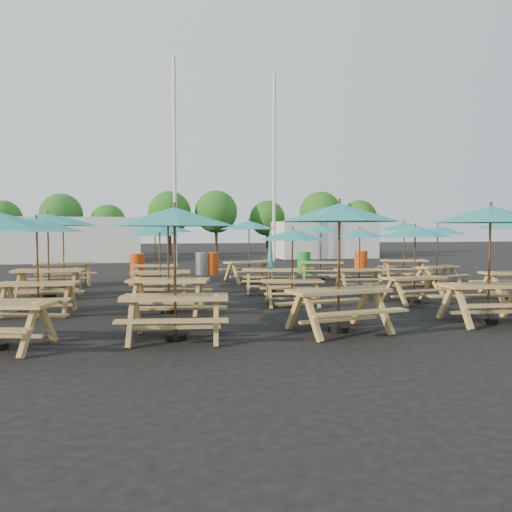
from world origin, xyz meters
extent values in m
plane|color=black|center=(0.00, 0.00, 0.00)|extent=(120.00, 120.00, 0.00)
cube|color=tan|center=(-6.11, -5.73, 0.46)|extent=(1.85, 0.72, 0.04)
cube|color=tan|center=(-6.29, -2.89, 0.74)|extent=(1.86, 0.86, 0.06)
cube|color=tan|center=(-6.35, -3.55, 0.45)|extent=(1.82, 0.41, 0.04)
cube|color=tan|center=(-6.23, -2.23, 0.45)|extent=(1.82, 0.41, 0.04)
cylinder|color=black|center=(-6.29, -2.89, 0.05)|extent=(0.36, 0.36, 0.10)
cylinder|color=brown|center=(-6.29, -2.89, 1.16)|extent=(0.04, 0.04, 2.31)
cone|color=teal|center=(-6.29, -2.89, 2.13)|extent=(2.34, 2.34, 0.32)
cube|color=tan|center=(-6.58, 0.24, 0.81)|extent=(2.02, 0.90, 0.07)
cube|color=tan|center=(-6.63, -0.49, 0.49)|extent=(1.99, 0.41, 0.04)
cube|color=tan|center=(-6.53, 0.96, 0.49)|extent=(1.99, 0.41, 0.04)
cylinder|color=black|center=(-6.58, 0.24, 0.05)|extent=(0.39, 0.39, 0.11)
cylinder|color=brown|center=(-6.58, 0.24, 1.26)|extent=(0.05, 0.05, 2.52)
cone|color=teal|center=(-6.58, 0.24, 2.32)|extent=(2.51, 2.51, 0.35)
cube|color=tan|center=(-6.61, 3.31, 0.82)|extent=(2.11, 1.23, 0.07)
cube|color=tan|center=(-6.44, 2.60, 0.50)|extent=(1.99, 0.75, 0.04)
cube|color=tan|center=(-6.79, 4.02, 0.50)|extent=(1.99, 0.75, 0.04)
cylinder|color=black|center=(-6.61, 3.31, 0.06)|extent=(0.40, 0.40, 0.11)
cylinder|color=brown|center=(-6.61, 3.31, 1.27)|extent=(0.05, 0.05, 2.54)
cone|color=teal|center=(-6.61, 3.31, 2.34)|extent=(2.87, 2.87, 0.35)
cube|color=tan|center=(-3.29, -6.33, 0.79)|extent=(2.00, 1.02, 0.06)
cube|color=tan|center=(-3.40, -7.03, 0.48)|extent=(1.93, 0.55, 0.04)
cube|color=tan|center=(-3.19, -5.64, 0.48)|extent=(1.93, 0.55, 0.04)
cylinder|color=black|center=(-3.29, -6.33, 0.05)|extent=(0.38, 0.38, 0.11)
cylinder|color=brown|center=(-3.29, -6.33, 1.22)|extent=(0.05, 0.05, 2.44)
cone|color=teal|center=(-3.29, -6.33, 2.25)|extent=(2.60, 2.60, 0.34)
cube|color=tan|center=(-3.26, -3.27, 0.79)|extent=(2.06, 1.24, 0.06)
cube|color=tan|center=(-3.45, -3.95, 0.48)|extent=(1.93, 0.77, 0.04)
cube|color=tan|center=(-3.07, -2.59, 0.48)|extent=(1.93, 0.77, 0.04)
cylinder|color=black|center=(-3.26, -3.27, 0.05)|extent=(0.39, 0.39, 0.11)
cylinder|color=brown|center=(-3.26, -3.27, 1.23)|extent=(0.05, 0.05, 2.46)
cone|color=teal|center=(-3.26, -3.27, 2.27)|extent=(2.83, 2.83, 0.34)
cube|color=tan|center=(-3.35, -0.13, 0.73)|extent=(1.80, 0.75, 0.06)
cube|color=tan|center=(-3.38, -0.78, 0.45)|extent=(1.79, 0.31, 0.04)
cube|color=tan|center=(-3.33, 0.53, 0.45)|extent=(1.79, 0.31, 0.04)
cylinder|color=black|center=(-3.35, -0.13, 0.05)|extent=(0.36, 0.36, 0.10)
cylinder|color=brown|center=(-3.35, -0.13, 1.14)|extent=(0.04, 0.04, 2.28)
cone|color=teal|center=(-3.35, -0.13, 2.10)|extent=(2.20, 2.20, 0.32)
cube|color=tan|center=(-3.41, 3.40, 0.68)|extent=(1.72, 0.83, 0.06)
cube|color=tan|center=(-3.48, 2.79, 0.41)|extent=(1.67, 0.42, 0.04)
cube|color=tan|center=(-3.34, 4.00, 0.41)|extent=(1.67, 0.42, 0.04)
cylinder|color=black|center=(-3.41, 3.40, 0.05)|extent=(0.33, 0.33, 0.09)
cylinder|color=brown|center=(-3.41, 3.40, 1.06)|extent=(0.04, 0.04, 2.11)
cone|color=teal|center=(-3.41, 3.40, 1.95)|extent=(2.19, 2.19, 0.29)
cube|color=tan|center=(-0.11, -6.33, 0.82)|extent=(2.10, 1.09, 0.07)
cube|color=tan|center=(0.01, -7.05, 0.50)|extent=(2.02, 0.60, 0.04)
cube|color=tan|center=(-0.23, -5.61, 0.50)|extent=(2.02, 0.60, 0.04)
cylinder|color=black|center=(-0.11, -6.33, 0.06)|extent=(0.40, 0.40, 0.11)
cylinder|color=brown|center=(-0.11, -6.33, 1.28)|extent=(0.05, 0.05, 2.55)
cone|color=teal|center=(-0.11, -6.33, 2.35)|extent=(2.74, 2.74, 0.35)
cube|color=tan|center=(0.00, -2.85, 0.66)|extent=(1.67, 0.84, 0.05)
cube|color=tan|center=(-0.09, -3.44, 0.40)|extent=(1.62, 0.44, 0.04)
cube|color=tan|center=(0.08, -2.27, 0.40)|extent=(1.62, 0.44, 0.04)
cylinder|color=black|center=(0.00, -2.85, 0.04)|extent=(0.32, 0.32, 0.09)
cylinder|color=brown|center=(0.00, -2.85, 1.02)|extent=(0.04, 0.04, 2.04)
cone|color=teal|center=(0.00, -2.85, 1.88)|extent=(2.16, 2.16, 0.28)
cube|color=tan|center=(0.09, -0.14, 0.73)|extent=(1.89, 1.07, 0.06)
cube|color=tan|center=(-0.05, -0.78, 0.45)|extent=(1.80, 0.63, 0.04)
cube|color=tan|center=(0.24, 0.50, 0.45)|extent=(1.80, 0.63, 0.04)
cylinder|color=black|center=(0.09, -0.14, 0.05)|extent=(0.36, 0.36, 0.10)
cylinder|color=brown|center=(0.09, -0.14, 1.14)|extent=(0.04, 0.04, 2.28)
cone|color=teal|center=(0.09, -0.14, 1.54)|extent=(0.22, 0.22, 1.49)
cube|color=tan|center=(0.13, 3.29, 0.77)|extent=(2.00, 1.20, 0.06)
cube|color=tan|center=(0.31, 2.63, 0.47)|extent=(1.87, 0.75, 0.04)
cube|color=tan|center=(-0.06, 3.95, 0.47)|extent=(1.87, 0.75, 0.04)
cylinder|color=black|center=(0.13, 3.29, 0.05)|extent=(0.37, 0.37, 0.10)
cylinder|color=brown|center=(0.13, 3.29, 1.19)|extent=(0.05, 0.05, 2.39)
cone|color=teal|center=(0.13, 3.29, 2.20)|extent=(2.75, 2.75, 0.33)
cube|color=tan|center=(3.40, -6.17, 0.82)|extent=(2.06, 0.97, 0.07)
cube|color=tan|center=(3.33, -6.89, 0.50)|extent=(2.01, 0.48, 0.04)
cube|color=tan|center=(3.47, -5.44, 0.50)|extent=(2.01, 0.48, 0.04)
cylinder|color=black|center=(3.40, -6.17, 0.06)|extent=(0.40, 0.40, 0.11)
cylinder|color=brown|center=(3.40, -6.17, 1.27)|extent=(0.05, 0.05, 2.54)
cone|color=teal|center=(3.40, -6.17, 2.34)|extent=(2.60, 2.60, 0.35)
cube|color=tan|center=(3.43, -3.11, 0.69)|extent=(1.74, 0.83, 0.06)
cube|color=tan|center=(3.49, -3.73, 0.42)|extent=(1.69, 0.41, 0.04)
cube|color=tan|center=(3.36, -2.50, 0.42)|extent=(1.69, 0.41, 0.04)
cylinder|color=black|center=(3.43, -3.11, 0.05)|extent=(0.34, 0.34, 0.09)
cylinder|color=brown|center=(3.43, -3.11, 1.07)|extent=(0.04, 0.04, 2.14)
cone|color=teal|center=(3.43, -3.11, 1.97)|extent=(2.20, 2.20, 0.30)
cube|color=tan|center=(3.25, 0.08, 0.67)|extent=(1.67, 0.75, 0.05)
cube|color=tan|center=(3.21, -0.52, 0.41)|extent=(1.64, 0.35, 0.04)
cube|color=tan|center=(3.30, 0.67, 0.41)|extent=(1.64, 0.35, 0.04)
cylinder|color=black|center=(3.25, 0.08, 0.05)|extent=(0.32, 0.32, 0.09)
cylinder|color=brown|center=(3.25, 0.08, 1.04)|extent=(0.04, 0.04, 2.07)
cone|color=teal|center=(3.25, 0.08, 1.91)|extent=(2.08, 2.08, 0.29)
cube|color=tan|center=(3.07, 3.33, 0.72)|extent=(1.87, 1.14, 0.06)
cube|color=tan|center=(2.89, 2.72, 0.44)|extent=(1.75, 0.72, 0.04)
cube|color=tan|center=(3.24, 3.95, 0.44)|extent=(1.75, 0.72, 0.04)
cylinder|color=black|center=(3.07, 3.33, 0.05)|extent=(0.35, 0.35, 0.10)
cylinder|color=brown|center=(3.07, 3.33, 1.12)|extent=(0.04, 0.04, 2.23)
cone|color=teal|center=(3.07, 3.33, 2.06)|extent=(2.58, 2.58, 0.31)
cube|color=tan|center=(6.66, -2.51, 0.47)|extent=(1.90, 0.48, 0.04)
cube|color=tan|center=(6.29, 0.26, 0.70)|extent=(1.83, 1.20, 0.06)
cube|color=tan|center=(6.50, -0.33, 0.43)|extent=(1.69, 0.79, 0.04)
cube|color=tan|center=(6.08, 0.85, 0.43)|extent=(1.69, 0.79, 0.04)
cylinder|color=black|center=(6.29, 0.26, 0.05)|extent=(0.34, 0.34, 0.09)
cylinder|color=brown|center=(6.29, 0.26, 1.09)|extent=(0.04, 0.04, 2.18)
cone|color=teal|center=(6.29, 0.26, 2.01)|extent=(2.60, 2.60, 0.30)
cube|color=tan|center=(6.59, 3.10, 0.75)|extent=(1.96, 1.18, 0.06)
cube|color=tan|center=(6.41, 2.45, 0.46)|extent=(1.84, 0.74, 0.04)
cube|color=tan|center=(6.77, 3.75, 0.46)|extent=(1.84, 0.74, 0.04)
cylinder|color=black|center=(6.59, 3.10, 0.05)|extent=(0.37, 0.37, 0.10)
cylinder|color=brown|center=(6.59, 3.10, 1.17)|extent=(0.04, 0.04, 2.34)
cone|color=teal|center=(6.59, 3.10, 2.16)|extent=(2.70, 2.70, 0.33)
cylinder|color=#C43F0B|center=(-4.10, 6.52, 0.50)|extent=(0.62, 0.62, 0.99)
cylinder|color=gray|center=(-1.26, 6.83, 0.50)|extent=(0.62, 0.62, 0.99)
cylinder|color=#C43F0B|center=(-0.83, 6.87, 0.50)|extent=(0.62, 0.62, 0.99)
cylinder|color=#1A902B|center=(3.46, 6.64, 0.50)|extent=(0.62, 0.62, 0.99)
cylinder|color=#C43F0B|center=(6.42, 6.86, 0.50)|extent=(0.62, 0.62, 0.99)
cylinder|color=silver|center=(-2.00, 14.00, 6.00)|extent=(0.20, 0.20, 12.00)
cylinder|color=silver|center=(4.50, 16.00, 6.00)|extent=(0.20, 0.20, 12.00)
cube|color=silver|center=(-8.00, 18.00, 1.40)|extent=(8.00, 4.00, 2.80)
cube|color=silver|center=(9.00, 19.00, 1.30)|extent=(7.00, 4.00, 2.60)
cylinder|color=#382314|center=(-14.07, 25.25, 0.96)|extent=(0.24, 0.24, 1.92)
sphere|color=#1E5919|center=(-14.07, 25.25, 2.84)|extent=(2.80, 2.80, 2.80)
cylinder|color=#382314|center=(-9.74, 23.90, 1.07)|extent=(0.24, 0.24, 2.14)
sphere|color=#1E5919|center=(-9.74, 23.90, 3.16)|extent=(3.11, 3.11, 3.11)
cylinder|color=#382314|center=(-6.39, 23.65, 0.89)|extent=(0.24, 0.24, 1.78)
sphere|color=#1E5919|center=(-6.39, 23.65, 2.63)|extent=(2.59, 2.59, 2.59)
cylinder|color=#382314|center=(-1.75, 24.72, 1.16)|extent=(0.24, 0.24, 2.31)
sphere|color=#1E5919|center=(-1.75, 24.72, 3.41)|extent=(3.36, 3.36, 3.36)
cylinder|color=#382314|center=(1.90, 24.26, 1.17)|extent=(0.24, 0.24, 2.35)
sphere|color=#1E5919|center=(1.90, 24.26, 3.47)|extent=(3.41, 3.41, 3.41)
cylinder|color=#382314|center=(6.22, 24.67, 1.01)|extent=(0.24, 0.24, 2.02)
sphere|color=#1E5919|center=(6.22, 24.67, 2.98)|extent=(2.94, 2.94, 2.94)
cylinder|color=#382314|center=(10.23, 22.90, 1.16)|extent=(0.24, 0.24, 2.32)
sphere|color=#1E5919|center=(10.23, 22.90, 3.43)|extent=(3.38, 3.38, 3.38)
cylinder|color=#382314|center=(13.63, 22.92, 1.02)|extent=(0.24, 0.24, 2.03)
sphere|color=#1E5919|center=(13.63, 22.92, 3.00)|extent=(2.95, 2.95, 2.95)
camera|label=1|loc=(-3.86, -15.47, 2.01)|focal=35.00mm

